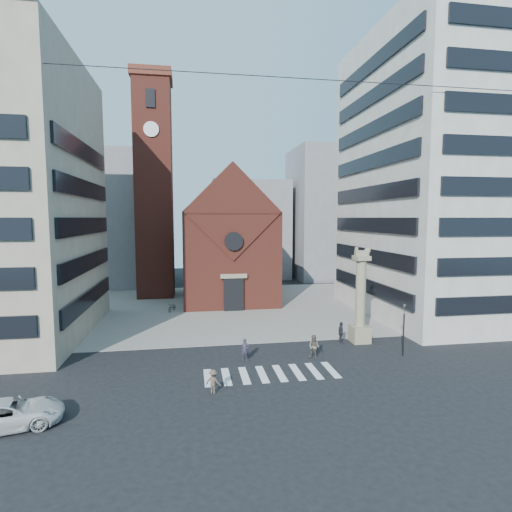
{
  "coord_description": "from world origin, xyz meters",
  "views": [
    {
      "loc": [
        -5.08,
        -30.43,
        11.29
      ],
      "look_at": [
        1.26,
        8.0,
        7.54
      ],
      "focal_mm": 28.0,
      "sensor_mm": 36.0,
      "label": 1
    }
  ],
  "objects_px": {
    "white_car": "(8,414)",
    "pedestrian_2": "(341,332)",
    "traffic_light": "(404,328)",
    "pedestrian_0": "(245,350)",
    "scooter_0": "(172,307)",
    "lion_column": "(360,305)",
    "pedestrian_1": "(314,347)"
  },
  "relations": [
    {
      "from": "white_car",
      "to": "pedestrian_0",
      "type": "relative_size",
      "value": 3.19
    },
    {
      "from": "white_car",
      "to": "pedestrian_1",
      "type": "bearing_deg",
      "value": -82.43
    },
    {
      "from": "pedestrian_0",
      "to": "pedestrian_1",
      "type": "bearing_deg",
      "value": -0.59
    },
    {
      "from": "traffic_light",
      "to": "pedestrian_0",
      "type": "height_order",
      "value": "traffic_light"
    },
    {
      "from": "traffic_light",
      "to": "pedestrian_1",
      "type": "distance_m",
      "value": 7.55
    },
    {
      "from": "traffic_light",
      "to": "pedestrian_1",
      "type": "relative_size",
      "value": 2.24
    },
    {
      "from": "pedestrian_0",
      "to": "pedestrian_1",
      "type": "relative_size",
      "value": 0.9
    },
    {
      "from": "white_car",
      "to": "pedestrian_2",
      "type": "bearing_deg",
      "value": -78.18
    },
    {
      "from": "white_car",
      "to": "scooter_0",
      "type": "relative_size",
      "value": 2.93
    },
    {
      "from": "lion_column",
      "to": "pedestrian_2",
      "type": "distance_m",
      "value": 3.07
    },
    {
      "from": "white_car",
      "to": "scooter_0",
      "type": "distance_m",
      "value": 26.95
    },
    {
      "from": "lion_column",
      "to": "traffic_light",
      "type": "relative_size",
      "value": 2.02
    },
    {
      "from": "lion_column",
      "to": "pedestrian_0",
      "type": "relative_size",
      "value": 5.01
    },
    {
      "from": "lion_column",
      "to": "traffic_light",
      "type": "bearing_deg",
      "value": -63.54
    },
    {
      "from": "traffic_light",
      "to": "scooter_0",
      "type": "bearing_deg",
      "value": 135.81
    },
    {
      "from": "lion_column",
      "to": "pedestrian_1",
      "type": "relative_size",
      "value": 4.53
    },
    {
      "from": "pedestrian_1",
      "to": "scooter_0",
      "type": "relative_size",
      "value": 1.02
    },
    {
      "from": "pedestrian_2",
      "to": "traffic_light",
      "type": "bearing_deg",
      "value": -133.07
    },
    {
      "from": "white_car",
      "to": "pedestrian_1",
      "type": "distance_m",
      "value": 20.92
    },
    {
      "from": "traffic_light",
      "to": "pedestrian_1",
      "type": "bearing_deg",
      "value": 175.76
    },
    {
      "from": "traffic_light",
      "to": "scooter_0",
      "type": "relative_size",
      "value": 2.28
    },
    {
      "from": "lion_column",
      "to": "scooter_0",
      "type": "distance_m",
      "value": 23.03
    },
    {
      "from": "traffic_light",
      "to": "pedestrian_0",
      "type": "xyz_separation_m",
      "value": [
        -12.94,
        1.01,
        -1.42
      ]
    },
    {
      "from": "scooter_0",
      "to": "pedestrian_0",
      "type": "bearing_deg",
      "value": -47.66
    },
    {
      "from": "pedestrian_0",
      "to": "scooter_0",
      "type": "relative_size",
      "value": 0.92
    },
    {
      "from": "white_car",
      "to": "pedestrian_2",
      "type": "height_order",
      "value": "pedestrian_2"
    },
    {
      "from": "pedestrian_1",
      "to": "scooter_0",
      "type": "bearing_deg",
      "value": 164.14
    },
    {
      "from": "pedestrian_2",
      "to": "scooter_0",
      "type": "xyz_separation_m",
      "value": [
        -15.59,
        14.83,
        -0.42
      ]
    },
    {
      "from": "pedestrian_1",
      "to": "lion_column",
      "type": "bearing_deg",
      "value": 73.44
    },
    {
      "from": "traffic_light",
      "to": "lion_column",
      "type": "bearing_deg",
      "value": 116.46
    },
    {
      "from": "lion_column",
      "to": "pedestrian_0",
      "type": "distance_m",
      "value": 11.64
    },
    {
      "from": "pedestrian_0",
      "to": "pedestrian_2",
      "type": "xyz_separation_m",
      "value": [
        9.16,
        2.99,
        0.1
      ]
    }
  ]
}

